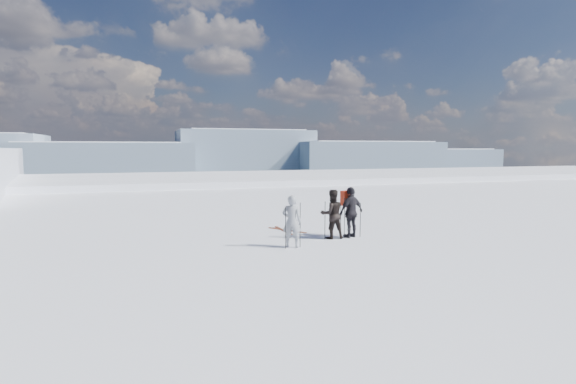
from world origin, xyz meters
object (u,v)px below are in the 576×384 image
object	(u,v)px
skier_pack	(351,212)
skis_loose	(285,230)
skier_grey	(292,221)
skier_dark	(332,214)

from	to	relation	value
skier_pack	skis_loose	xyz separation A→B (m)	(-1.72, 1.85, -0.84)
skier_pack	skis_loose	size ratio (longest dim) A/B	1.00
skier_grey	skier_pack	world-z (taller)	skier_pack
skier_dark	skier_pack	distance (m)	0.69
skier_dark	skis_loose	world-z (taller)	skier_dark
skis_loose	skier_pack	bearing A→B (deg)	-47.06
skier_dark	skier_pack	world-z (taller)	skier_pack
skier_dark	skis_loose	xyz separation A→B (m)	(-1.04, 1.82, -0.80)
skier_grey	skis_loose	size ratio (longest dim) A/B	0.93
skier_grey	skier_pack	size ratio (longest dim) A/B	0.93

